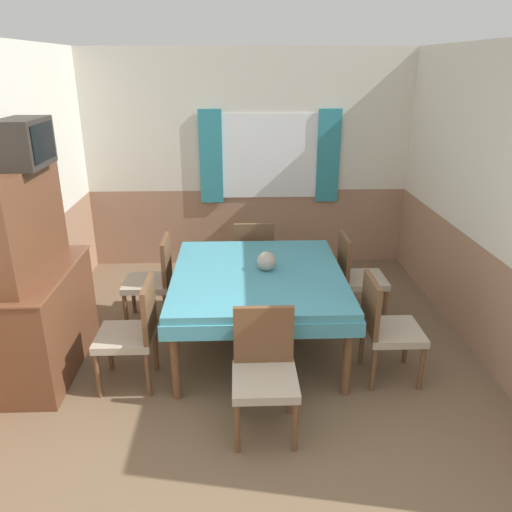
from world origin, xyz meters
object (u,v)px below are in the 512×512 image
at_px(sideboard, 40,291).
at_px(chair_left_near, 134,330).
at_px(tv, 24,143).
at_px(vase, 267,261).
at_px(dining_table, 258,283).
at_px(chair_right_near, 385,326).
at_px(chair_right_far, 356,275).
at_px(chair_head_near, 264,368).
at_px(chair_head_window, 254,256).
at_px(chair_left_far, 154,278).

bearing_deg(sideboard, chair_left_near, -17.76).
relative_size(chair_left_near, tv, 1.68).
height_order(sideboard, vase, sideboard).
xyz_separation_m(dining_table, chair_left_near, (-0.99, -0.51, -0.16)).
relative_size(dining_table, chair_right_near, 1.90).
bearing_deg(chair_right_far, vase, -62.89).
xyz_separation_m(tv, vase, (1.81, 0.23, -1.05)).
bearing_deg(vase, tv, -172.87).
bearing_deg(vase, chair_right_far, 27.11).
height_order(chair_left_near, tv, tv).
xyz_separation_m(dining_table, sideboard, (-1.76, -0.27, 0.08)).
bearing_deg(chair_left_near, chair_head_near, -119.48).
distance_m(chair_right_near, vase, 1.13).
distance_m(tv, vase, 2.11).
bearing_deg(chair_right_far, chair_left_near, -62.61).
xyz_separation_m(dining_table, chair_head_near, (-0.00, -1.08, -0.16)).
xyz_separation_m(chair_head_window, vase, (0.08, -1.03, 0.34)).
bearing_deg(vase, chair_left_near, -152.37).
distance_m(chair_right_near, sideboard, 2.77).
bearing_deg(chair_head_window, chair_left_far, -150.52).
distance_m(chair_left_near, chair_head_window, 1.87).
bearing_deg(chair_right_near, chair_left_near, -90.00).
bearing_deg(chair_right_far, chair_head_window, -119.48).
xyz_separation_m(chair_head_near, vase, (0.08, 1.12, 0.34)).
distance_m(chair_left_far, chair_head_near, 1.87).
relative_size(chair_right_far, sideboard, 0.52).
bearing_deg(tv, sideboard, -107.78).
bearing_deg(chair_left_near, chair_head_window, -31.98).
height_order(chair_left_far, tv, tv).
distance_m(dining_table, chair_head_near, 1.09).
distance_m(chair_right_near, chair_right_far, 1.03).
height_order(chair_left_far, chair_right_far, same).
bearing_deg(sideboard, tv, 72.22).
xyz_separation_m(chair_head_near, tv, (-1.73, 0.89, 1.40)).
height_order(dining_table, vase, vase).
bearing_deg(chair_left_far, chair_head_window, -60.52).
distance_m(chair_left_near, sideboard, 0.84).
height_order(chair_head_window, chair_right_far, same).
xyz_separation_m(chair_right_far, tv, (-2.73, -0.70, 1.40)).
xyz_separation_m(chair_right_near, chair_left_far, (-1.98, 1.03, 0.00)).
bearing_deg(chair_left_far, tv, 133.17).
xyz_separation_m(chair_head_window, chair_right_near, (0.99, -1.59, 0.00)).
relative_size(chair_right_near, chair_right_far, 1.00).
relative_size(chair_left_near, chair_head_near, 1.00).
bearing_deg(dining_table, sideboard, -171.35).
relative_size(chair_right_near, chair_left_far, 1.00).
bearing_deg(chair_left_near, vase, -62.37).
xyz_separation_m(chair_right_near, sideboard, (-2.75, 0.25, 0.24)).
xyz_separation_m(chair_left_far, chair_right_far, (1.98, 0.00, 0.00)).
distance_m(chair_left_near, chair_right_far, 2.24).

